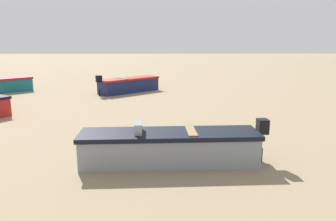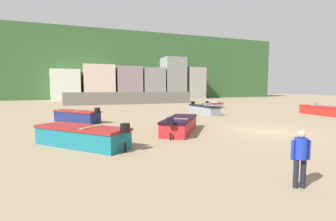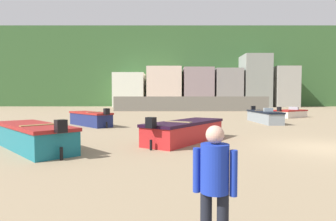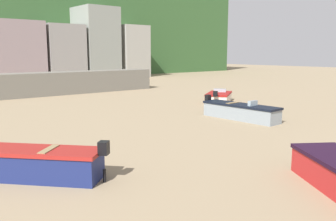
# 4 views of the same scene
# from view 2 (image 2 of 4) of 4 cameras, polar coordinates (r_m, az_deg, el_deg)

# --- Properties ---
(ground_plane) EXTENTS (160.00, 160.00, 0.00)m
(ground_plane) POSITION_cam_2_polar(r_m,az_deg,el_deg) (16.83, 22.23, -4.54)
(ground_plane) COLOR #907C5E
(headland_hill) EXTENTS (90.00, 32.00, 17.26)m
(headland_hill) POSITION_cam_2_polar(r_m,az_deg,el_deg) (79.29, -11.88, 9.41)
(headland_hill) COLOR #345A2D
(headland_hill) RESTS_ON ground
(harbor_pier) EXTENTS (21.84, 2.40, 2.07)m
(harbor_pier) POSITION_cam_2_polar(r_m,az_deg,el_deg) (43.12, -8.72, 2.92)
(harbor_pier) COLOR #6B665C
(harbor_pier) RESTS_ON ground
(townhouse_left) EXTENTS (6.08, 7.00, 6.83)m
(townhouse_left) POSITION_cam_2_polar(r_m,az_deg,el_deg) (59.84, -22.64, 5.50)
(townhouse_left) COLOR silver
(townhouse_left) RESTS_ON ground
(townhouse_centre_left) EXTENTS (6.84, 6.47, 8.05)m
(townhouse_centre_left) POSITION_cam_2_polar(r_m,az_deg,el_deg) (59.67, -15.84, 6.29)
(townhouse_centre_left) COLOR beige
(townhouse_centre_left) RESTS_ON ground
(townhouse_centre) EXTENTS (5.91, 6.43, 7.89)m
(townhouse_centre) POSITION_cam_2_polar(r_m,az_deg,el_deg) (60.54, -9.30, 6.33)
(townhouse_centre) COLOR gray
(townhouse_centre) RESTS_ON ground
(townhouse_centre_right) EXTENTS (5.27, 6.16, 7.69)m
(townhouse_centre_right) POSITION_cam_2_polar(r_m,az_deg,el_deg) (61.80, -3.77, 6.27)
(townhouse_centre_right) COLOR gray
(townhouse_centre_right) RESTS_ON ground
(townhouse_right) EXTENTS (5.28, 6.34, 10.51)m
(townhouse_right) POSITION_cam_2_polar(r_m,az_deg,el_deg) (63.73, 1.15, 7.51)
(townhouse_right) COLOR gray
(townhouse_right) RESTS_ON ground
(townhouse_far_right) EXTENTS (4.60, 6.43, 8.08)m
(townhouse_far_right) POSITION_cam_2_polar(r_m,az_deg,el_deg) (66.03, 5.85, 6.36)
(townhouse_far_right) COLOR #9D9B91
(townhouse_far_right) RESTS_ON ground
(boat_red_0) EXTENTS (1.62, 4.91, 1.26)m
(boat_red_0) POSITION_cam_2_polar(r_m,az_deg,el_deg) (29.37, 32.22, 0.02)
(boat_red_0) COLOR red
(boat_red_0) RESTS_ON ground
(boat_grey_1) EXTENTS (1.35, 5.12, 1.22)m
(boat_grey_1) POSITION_cam_2_polar(r_m,az_deg,el_deg) (26.48, 8.32, 0.25)
(boat_grey_1) COLOR gray
(boat_grey_1) RESTS_ON ground
(boat_navy_2) EXTENTS (3.74, 3.98, 1.26)m
(boat_navy_2) POSITION_cam_2_polar(r_m,az_deg,el_deg) (21.04, -20.49, -1.26)
(boat_navy_2) COLOR navy
(boat_navy_2) RESTS_ON ground
(boat_red_3) EXTENTS (3.90, 4.77, 1.22)m
(boat_red_3) POSITION_cam_2_polar(r_m,az_deg,el_deg) (15.29, 2.76, -3.36)
(boat_red_3) COLOR red
(boat_red_3) RESTS_ON ground
(boat_cream_4) EXTENTS (3.70, 3.26, 1.06)m
(boat_cream_4) POSITION_cam_2_polar(r_m,az_deg,el_deg) (33.72, 10.47, 1.15)
(boat_cream_4) COLOR beige
(boat_cream_4) RESTS_ON ground
(boat_teal_5) EXTENTS (4.44, 4.58, 1.26)m
(boat_teal_5) POSITION_cam_2_polar(r_m,az_deg,el_deg) (12.31, -19.49, -5.67)
(boat_teal_5) COLOR #176979
(boat_teal_5) RESTS_ON ground
(beach_walker_distant) EXTENTS (0.53, 0.43, 1.62)m
(beach_walker_distant) POSITION_cam_2_polar(r_m,az_deg,el_deg) (7.68, 28.58, -8.93)
(beach_walker_distant) COLOR black
(beach_walker_distant) RESTS_ON ground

